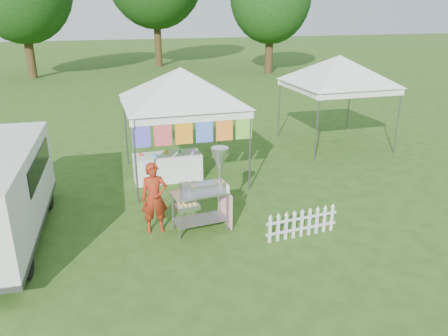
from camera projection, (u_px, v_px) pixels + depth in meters
name	position (u px, v px, depth m)	size (l,w,h in m)	color
ground	(218.00, 235.00, 9.08)	(120.00, 120.00, 0.00)	#284B15
canopy_main	(181.00, 68.00, 11.19)	(4.24, 4.24, 3.45)	#59595E
canopy_right	(340.00, 55.00, 14.01)	(4.24, 4.24, 3.45)	#59595E
donut_cart	(208.00, 183.00, 8.99)	(1.26, 0.98, 1.76)	gray
vendor	(154.00, 198.00, 8.98)	(0.55, 0.36, 1.51)	maroon
picket_fence	(302.00, 224.00, 8.91)	(1.62, 0.14, 0.56)	silver
display_table	(168.00, 167.00, 11.85)	(1.80, 0.70, 0.73)	white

